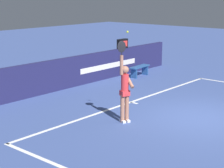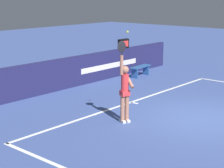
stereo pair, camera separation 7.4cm
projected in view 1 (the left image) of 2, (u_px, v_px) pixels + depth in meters
ground_plane at (200, 118)px, 12.30m from camera, size 60.00×60.00×0.00m
court_lines at (192, 116)px, 12.47m from camera, size 10.68×5.16×0.00m
back_wall at (68, 73)px, 16.02m from camera, size 13.79×0.18×1.28m
speed_display at (122, 44)px, 18.46m from camera, size 0.63×0.19×0.44m
tennis_player at (125, 89)px, 11.67m from camera, size 0.47×0.49×2.49m
tennis_ball at (127, 32)px, 11.35m from camera, size 0.07×0.07×0.07m
courtside_bench_near at (140, 69)px, 18.29m from camera, size 1.31×0.46×0.50m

